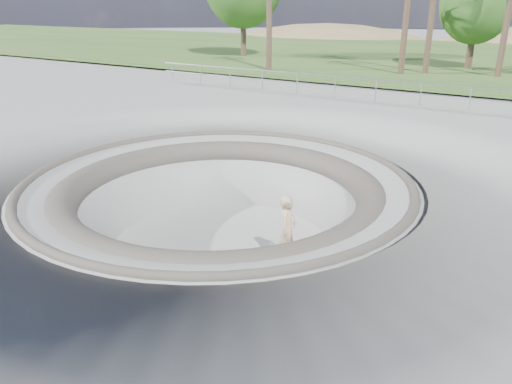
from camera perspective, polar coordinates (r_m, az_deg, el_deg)
ground at (r=13.21m, az=-4.30°, el=1.40°), size 180.00×180.00×0.00m
skate_bowl at (r=13.92m, az=-4.09°, el=-5.72°), size 14.00×14.00×4.10m
grass_strip at (r=44.81m, az=23.17°, el=13.90°), size 180.00×36.00×0.12m
safety_railing at (r=23.50m, az=13.54°, el=11.24°), size 25.00×0.06×1.03m
skateboard at (r=12.87m, az=3.54°, el=-8.04°), size 0.93×0.58×0.09m
skater at (r=12.45m, az=3.64°, el=-4.31°), size 0.57×0.74×1.81m
bushy_tree_mid at (r=36.84m, az=23.95°, el=19.06°), size 4.63×4.21×6.68m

